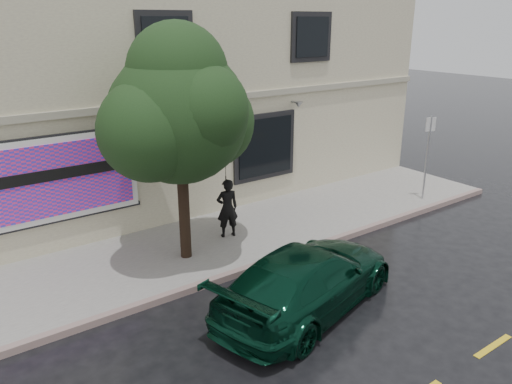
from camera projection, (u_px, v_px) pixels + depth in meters
ground at (282, 301)px, 10.70m from camera, size 90.00×90.00×0.00m
sidewalk at (206, 245)px, 13.17m from camera, size 20.00×3.50×0.15m
curb at (243, 271)px, 11.83m from camera, size 20.00×0.18×0.16m
building at (114, 90)px, 16.45m from camera, size 20.00×8.12×7.00m
billboard at (53, 180)px, 12.03m from camera, size 4.30×0.16×2.20m
car at (308, 279)px, 10.23m from camera, size 5.10×3.26×1.37m
pedestrian at (227, 208)px, 13.31m from camera, size 0.67×0.52×1.62m
umbrella at (226, 164)px, 12.91m from camera, size 1.44×1.44×0.81m
street_tree at (179, 116)px, 11.26m from camera, size 3.14×3.14×5.09m
sign_pole at (428, 150)px, 15.85m from camera, size 0.32×0.13×2.73m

